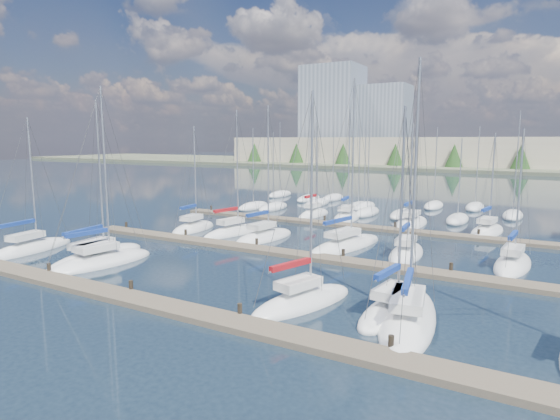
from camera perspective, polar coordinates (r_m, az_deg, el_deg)
The scene contains 22 objects.
ground at distance 78.69m, azimuth 17.01°, elevation 1.46°, with size 400.00×400.00×0.00m, color #1D2B3A.
dock_near at distance 26.79m, azimuth -13.21°, elevation -11.53°, with size 44.00×1.93×1.10m.
dock_mid at distance 37.72m, azimuth 1.54°, elevation -5.39°, with size 44.00×1.93×1.10m.
dock_far at distance 50.20m, azimuth 9.19°, elevation -1.98°, with size 44.00×1.93×1.10m.
sailboat_e at distance 26.41m, azimuth 13.62°, elevation -11.77°, with size 3.11×7.42×11.72m.
sailboat_a at distance 44.61m, azimuth -28.13°, elevation -4.19°, with size 3.64×8.45×11.82m.
sailboat_j at distance 44.06m, azimuth -1.93°, elevation -3.31°, with size 3.58×8.02×13.12m.
sailboat_l at distance 39.07m, azimuth 15.14°, elevation -5.16°, with size 2.93×7.43×11.28m.
sailboat_b at distance 39.31m, azimuth -21.40°, elevation -5.39°, with size 4.09×9.82×12.99m.
sailboat_n at distance 57.35m, azimuth 4.13°, elevation -0.52°, with size 2.29×6.72×12.30m.
sailboat_d at distance 26.96m, azimuth 2.79°, elevation -11.10°, with size 4.46×7.96×12.60m.
sailboat_m at distance 38.61m, azimuth 26.49°, elevation -5.94°, with size 2.83×7.70×10.79m.
sailboat_h at distance 49.23m, azimuth -10.50°, elevation -2.19°, with size 3.21×6.80×11.37m.
sailboat_o at distance 55.56m, azimuth 8.11°, elevation -0.89°, with size 3.67×7.54×13.67m.
sailboat_i at distance 46.56m, azimuth -5.69°, elevation -2.68°, with size 3.58×8.02×12.83m.
sailboat_c at distance 37.88m, azimuth -20.91°, elevation -5.87°, with size 4.26×8.70×13.85m.
sailboat_q at distance 51.21m, azimuth 23.95°, elevation -2.38°, with size 3.53×7.44×10.65m.
sailboat_f at distance 25.60m, azimuth 15.32°, elevation -12.53°, with size 4.53×10.29×14.01m.
sailboat_p at distance 53.09m, azimuth 15.66°, elevation -1.58°, with size 2.89×8.54×14.37m.
sailboat_k at distance 41.10m, azimuth 8.01°, elevation -4.26°, with size 4.64×10.48×15.13m.
distant_boats at distance 64.40m, azimuth 9.96°, elevation 0.45°, with size 36.93×20.75×13.30m.
shoreline at distance 168.77m, azimuth 19.71°, elevation 7.48°, with size 400.00×60.00×38.00m.
Camera 1 is at (17.44, -16.17, 9.27)m, focal length 30.00 mm.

